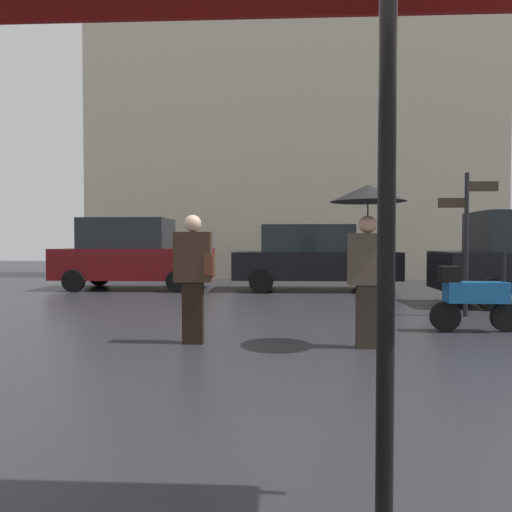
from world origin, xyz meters
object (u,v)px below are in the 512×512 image
object	(u,v)px
parked_car_left	(312,257)
pedestrian_with_umbrella	(368,223)
pedestrian_with_bag	(194,271)
parked_car_distant	(133,254)
street_signpost	(467,229)
parked_scooter	(473,296)

from	to	relation	value
parked_car_left	pedestrian_with_umbrella	bearing A→B (deg)	86.88
pedestrian_with_bag	parked_car_distant	world-z (taller)	parked_car_distant
pedestrian_with_umbrella	parked_car_left	bearing A→B (deg)	44.27
pedestrian_with_bag	parked_car_distant	distance (m)	7.93
street_signpost	parked_scooter	bearing A→B (deg)	-107.47
parked_car_left	parked_car_distant	world-z (taller)	parked_car_distant
parked_car_left	parked_scooter	bearing A→B (deg)	103.56
pedestrian_with_umbrella	parked_scooter	world-z (taller)	pedestrian_with_umbrella
pedestrian_with_bag	parked_car_left	world-z (taller)	parked_car_left
pedestrian_with_bag	parked_car_distant	size ratio (longest dim) A/B	0.40
pedestrian_with_umbrella	parked_car_distant	bearing A→B (deg)	78.51
parked_scooter	parked_car_distant	distance (m)	9.58
pedestrian_with_umbrella	pedestrian_with_bag	xyz separation A→B (m)	(-2.31, 0.17, -0.64)
parked_scooter	street_signpost	size ratio (longest dim) A/B	0.52
pedestrian_with_bag	street_signpost	xyz separation A→B (m)	(4.62, 2.57, 0.63)
pedestrian_with_umbrella	parked_car_distant	distance (m)	9.24
pedestrian_with_umbrella	parked_scooter	size ratio (longest dim) A/B	1.55
parked_car_distant	street_signpost	distance (m)	9.07
parked_car_left	parked_car_distant	distance (m)	5.20
parked_car_distant	street_signpost	xyz separation A→B (m)	(7.71, -4.74, 0.60)
pedestrian_with_bag	street_signpost	world-z (taller)	street_signpost
pedestrian_with_umbrella	parked_car_left	xyz separation A→B (m)	(-0.20, 7.38, -0.69)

